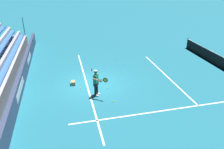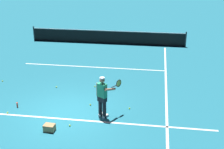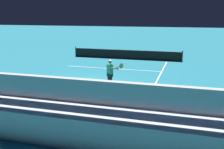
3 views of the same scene
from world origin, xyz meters
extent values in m
plane|color=#1E6B7F|center=(0.00, 0.00, 0.00)|extent=(160.00, 160.00, 0.00)
cube|color=white|center=(0.00, -0.50, 0.00)|extent=(12.00, 0.10, 0.01)
cube|color=white|center=(4.11, 4.00, 0.00)|extent=(0.10, 12.00, 0.01)
cube|color=white|center=(0.00, 5.50, 0.00)|extent=(8.22, 0.10, 0.01)
cylinder|color=black|center=(1.44, -0.04, 0.44)|extent=(0.15, 0.15, 0.88)
cylinder|color=black|center=(1.63, -0.16, 0.44)|extent=(0.15, 0.15, 0.88)
cube|color=white|center=(1.48, 0.01, 0.04)|extent=(0.24, 0.30, 0.09)
cube|color=white|center=(1.66, -0.11, 0.04)|extent=(0.24, 0.30, 0.09)
cube|color=black|center=(1.54, -0.10, 0.80)|extent=(0.40, 0.37, 0.20)
cube|color=#239366|center=(1.54, -0.10, 1.17)|extent=(0.42, 0.37, 0.58)
sphere|color=#A37556|center=(1.54, -0.09, 1.60)|extent=(0.21, 0.21, 0.21)
cylinder|color=white|center=(1.54, -0.09, 1.69)|extent=(0.20, 0.20, 0.05)
cylinder|color=#A37556|center=(1.33, 0.03, 1.13)|extent=(0.09, 0.09, 0.56)
cylinder|color=#A37556|center=(1.85, -0.06, 1.22)|extent=(0.39, 0.54, 0.24)
cylinder|color=black|center=(1.98, 0.14, 1.27)|extent=(0.19, 0.27, 0.03)
torus|color=black|center=(2.13, 0.38, 1.31)|extent=(0.19, 0.28, 0.31)
cylinder|color=#D6D14C|center=(2.13, 0.38, 1.31)|extent=(0.15, 0.23, 0.27)
cube|color=#A87F51|center=(-0.22, -1.42, 0.13)|extent=(0.42, 0.33, 0.26)
sphere|color=#CCE533|center=(-2.39, -0.40, 0.03)|extent=(0.07, 0.07, 0.07)
sphere|color=#CCE533|center=(0.65, 2.75, 0.03)|extent=(0.07, 0.07, 0.07)
sphere|color=#CCE533|center=(-1.20, 2.41, 0.03)|extent=(0.07, 0.07, 0.07)
sphere|color=#CCE533|center=(2.55, 0.72, 0.03)|extent=(0.07, 0.07, 0.07)
sphere|color=#CCE533|center=(-4.18, 2.72, 0.03)|extent=(0.07, 0.07, 0.07)
sphere|color=#CCE533|center=(0.43, -1.00, 0.03)|extent=(0.07, 0.07, 0.07)
sphere|color=#CCE533|center=(0.84, 0.80, 0.03)|extent=(0.07, 0.07, 0.07)
cylinder|color=#EA4C33|center=(-2.22, 0.18, 0.11)|extent=(0.07, 0.07, 0.22)
cylinder|color=#33383D|center=(-5.50, 10.44, 0.54)|extent=(0.09, 0.09, 1.07)
cylinder|color=#33383D|center=(5.50, 10.44, 0.54)|extent=(0.09, 0.09, 1.07)
cube|color=black|center=(0.00, 10.44, 0.46)|extent=(11.00, 0.02, 0.91)
cube|color=white|center=(0.00, 10.44, 0.94)|extent=(11.00, 0.04, 0.05)
camera|label=1|loc=(13.38, -1.91, 7.16)|focal=35.00mm
camera|label=2|loc=(3.57, -10.97, 6.25)|focal=50.00mm
camera|label=3|loc=(6.10, -14.99, 4.42)|focal=42.00mm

